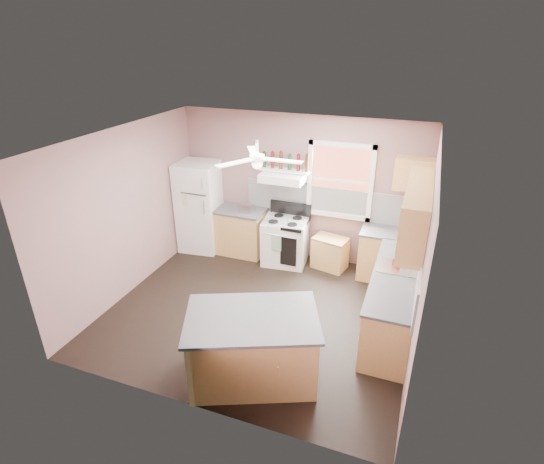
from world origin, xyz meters
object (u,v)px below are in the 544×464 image
(refrigerator, at_px, (199,207))
(cart, at_px, (330,253))
(stove, at_px, (285,241))
(island, at_px, (253,348))
(toaster, at_px, (246,208))

(refrigerator, distance_m, cart, 2.67)
(stove, xyz_separation_m, cart, (0.84, 0.09, -0.13))
(refrigerator, distance_m, island, 3.76)
(refrigerator, xyz_separation_m, cart, (2.60, 0.09, -0.58))
(refrigerator, relative_size, cart, 2.94)
(refrigerator, distance_m, stove, 1.82)
(toaster, relative_size, stove, 0.33)
(cart, bearing_deg, refrigerator, -165.49)
(cart, bearing_deg, toaster, -164.07)
(refrigerator, bearing_deg, island, -57.99)
(stove, height_order, cart, stove)
(toaster, bearing_deg, cart, 8.26)
(stove, bearing_deg, refrigerator, 174.23)
(toaster, xyz_separation_m, island, (1.34, -2.91, -0.56))
(toaster, distance_m, island, 3.25)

